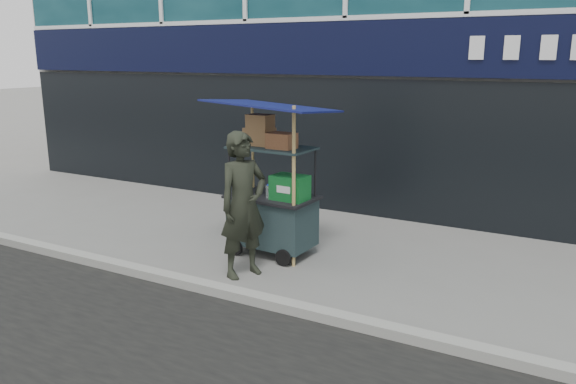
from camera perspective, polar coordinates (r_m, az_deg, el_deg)
The scene contains 4 objects.
ground at distance 7.13m, azimuth -7.22°, elevation -9.47°, with size 80.00×80.00×0.00m, color slate.
curb at distance 6.95m, azimuth -8.20°, elevation -9.57°, with size 80.00×0.18×0.12m, color gray.
vendor_cart at distance 7.95m, azimuth -1.53°, elevation -0.96°, with size 1.70×1.25×2.22m.
vendor_man at distance 7.14m, azimuth -4.57°, elevation -1.34°, with size 0.69×0.45×1.88m, color black.
Camera 1 is at (3.87, -5.28, 2.80)m, focal length 35.00 mm.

